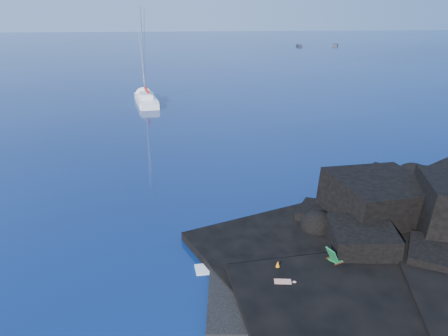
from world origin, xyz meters
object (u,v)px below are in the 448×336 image
(deck_chair, at_px, (344,253))
(sunbather, at_px, (283,283))
(distant_boat_a, at_px, (299,46))
(sailboat, at_px, (146,103))
(marker_cone, at_px, (278,267))
(distant_boat_b, at_px, (335,46))

(deck_chair, relative_size, sunbather, 0.86)
(sunbather, xyz_separation_m, distant_boat_a, (31.91, 117.90, -0.54))
(sailboat, height_order, deck_chair, sailboat)
(marker_cone, height_order, distant_boat_a, marker_cone)
(deck_chair, bearing_deg, sailboat, 85.10)
(deck_chair, relative_size, marker_cone, 2.87)
(deck_chair, xyz_separation_m, marker_cone, (-3.25, -0.37, -0.28))
(deck_chair, distance_m, distant_boat_a, 119.85)
(distant_boat_b, bearing_deg, deck_chair, -86.30)
(sailboat, height_order, sunbather, sailboat)
(deck_chair, relative_size, distant_boat_a, 0.42)
(deck_chair, height_order, marker_cone, deck_chair)
(sunbather, bearing_deg, deck_chair, 32.84)
(sunbather, relative_size, distant_boat_b, 0.41)
(deck_chair, bearing_deg, distant_boat_a, 54.28)
(sailboat, bearing_deg, marker_cone, -87.96)
(marker_cone, bearing_deg, sailboat, 102.41)
(deck_chair, height_order, sunbather, deck_chair)
(sunbather, bearing_deg, sailboat, 109.90)
(deck_chair, distance_m, distant_boat_b, 123.10)
(distant_boat_b, bearing_deg, distant_boat_a, -157.02)
(sunbather, distance_m, distant_boat_a, 122.14)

